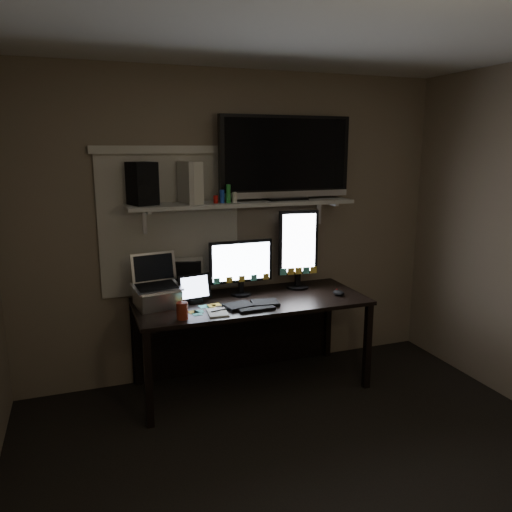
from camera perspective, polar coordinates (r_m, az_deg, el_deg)
name	(u,v)px	position (r m, az deg, el deg)	size (l,w,h in m)	color
floor	(337,499)	(3.09, 9.20, -25.73)	(3.60, 3.60, 0.00)	black
ceiling	(356,8)	(2.51, 11.36, 26.00)	(3.60, 3.60, 0.00)	silver
back_wall	(236,227)	(4.15, -2.27, 3.33)	(3.60, 3.60, 0.00)	#7C6E59
window_blinds	(170,225)	(4.00, -9.76, 3.55)	(1.10, 0.02, 1.10)	silver
desk	(246,316)	(4.08, -1.11, -6.90)	(1.80, 0.75, 0.73)	black
wall_shelf	(243,203)	(3.95, -1.53, 6.04)	(1.80, 0.35, 0.03)	#B0B0AB
monitor_landscape	(241,268)	(3.98, -1.73, -1.32)	(0.52, 0.05, 0.46)	black
monitor_portrait	(298,249)	(4.18, 4.85, 0.80)	(0.34, 0.06, 0.67)	black
keyboard	(252,305)	(3.76, -0.46, -5.57)	(0.42, 0.16, 0.03)	black
mouse	(339,293)	(4.08, 9.42, -4.16)	(0.07, 0.11, 0.04)	black
notepad	(217,313)	(3.61, -4.43, -6.46)	(0.14, 0.19, 0.01)	beige
tablet	(194,289)	(3.84, -7.05, -3.71)	(0.26, 0.11, 0.22)	black
file_sorter	(186,277)	(4.02, -7.98, -2.41)	(0.24, 0.11, 0.31)	black
laptop	(157,282)	(3.76, -11.30, -2.95)	(0.34, 0.28, 0.38)	#BABABF
cup	(182,311)	(3.51, -8.42, -6.20)	(0.08, 0.08, 0.12)	maroon
sticky_notes	(210,309)	(3.70, -5.24, -6.07)	(0.30, 0.22, 0.00)	gold
tv	(285,158)	(4.08, 3.39, 11.12)	(1.11, 0.20, 0.67)	black
game_console	(190,183)	(3.84, -7.54, 8.32)	(0.08, 0.26, 0.31)	beige
speaker	(142,184)	(3.79, -12.89, 8.08)	(0.17, 0.21, 0.31)	black
bottles	(225,194)	(3.84, -3.54, 7.11)	(0.22, 0.05, 0.14)	#A50F0C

